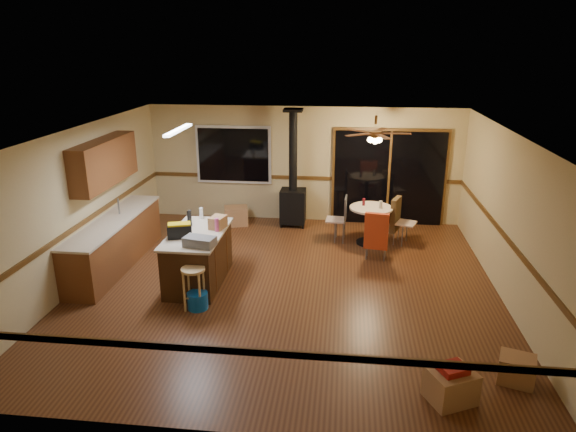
# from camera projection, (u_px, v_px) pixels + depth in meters

# --- Properties ---
(floor) EXTENTS (7.00, 7.00, 0.00)m
(floor) POSITION_uv_depth(u_px,v_px,m) (286.00, 286.00, 8.69)
(floor) COLOR #532D17
(floor) RESTS_ON ground
(ceiling) EXTENTS (7.00, 7.00, 0.00)m
(ceiling) POSITION_uv_depth(u_px,v_px,m) (286.00, 133.00, 7.86)
(ceiling) COLOR silver
(ceiling) RESTS_ON ground
(wall_back) EXTENTS (7.00, 0.00, 7.00)m
(wall_back) POSITION_uv_depth(u_px,v_px,m) (304.00, 165.00, 11.57)
(wall_back) COLOR tan
(wall_back) RESTS_ON ground
(wall_front) EXTENTS (7.00, 0.00, 7.00)m
(wall_front) POSITION_uv_depth(u_px,v_px,m) (244.00, 326.00, 4.98)
(wall_front) COLOR tan
(wall_front) RESTS_ON ground
(wall_left) EXTENTS (0.00, 7.00, 7.00)m
(wall_left) POSITION_uv_depth(u_px,v_px,m) (80.00, 206.00, 8.65)
(wall_left) COLOR tan
(wall_left) RESTS_ON ground
(wall_right) EXTENTS (0.00, 7.00, 7.00)m
(wall_right) POSITION_uv_depth(u_px,v_px,m) (511.00, 221.00, 7.90)
(wall_right) COLOR tan
(wall_right) RESTS_ON ground
(chair_rail) EXTENTS (7.00, 7.00, 0.08)m
(chair_rail) POSITION_uv_depth(u_px,v_px,m) (286.00, 231.00, 8.37)
(chair_rail) COLOR #543515
(chair_rail) RESTS_ON ground
(window) EXTENTS (1.72, 0.10, 1.32)m
(window) POSITION_uv_depth(u_px,v_px,m) (234.00, 155.00, 11.63)
(window) COLOR black
(window) RESTS_ON ground
(sliding_door) EXTENTS (2.52, 0.10, 2.10)m
(sliding_door) POSITION_uv_depth(u_px,v_px,m) (389.00, 178.00, 11.40)
(sliding_door) COLOR black
(sliding_door) RESTS_ON ground
(lower_cabinets) EXTENTS (0.60, 3.00, 0.86)m
(lower_cabinets) POSITION_uv_depth(u_px,v_px,m) (115.00, 244.00, 9.36)
(lower_cabinets) COLOR brown
(lower_cabinets) RESTS_ON ground
(countertop) EXTENTS (0.64, 3.04, 0.04)m
(countertop) POSITION_uv_depth(u_px,v_px,m) (113.00, 220.00, 9.22)
(countertop) COLOR beige
(countertop) RESTS_ON lower_cabinets
(upper_cabinets) EXTENTS (0.35, 2.00, 0.80)m
(upper_cabinets) POSITION_uv_depth(u_px,v_px,m) (104.00, 162.00, 9.09)
(upper_cabinets) COLOR brown
(upper_cabinets) RESTS_ON ground
(kitchen_island) EXTENTS (0.88, 1.68, 0.90)m
(kitchen_island) POSITION_uv_depth(u_px,v_px,m) (198.00, 257.00, 8.70)
(kitchen_island) COLOR #361E0D
(kitchen_island) RESTS_ON ground
(wood_stove) EXTENTS (0.55, 0.50, 2.52)m
(wood_stove) POSITION_uv_depth(u_px,v_px,m) (293.00, 194.00, 11.35)
(wood_stove) COLOR black
(wood_stove) RESTS_ON ground
(ceiling_fan) EXTENTS (0.24, 0.24, 0.55)m
(ceiling_fan) POSITION_uv_depth(u_px,v_px,m) (375.00, 136.00, 9.83)
(ceiling_fan) COLOR brown
(ceiling_fan) RESTS_ON ceiling
(fluorescent_strip) EXTENTS (0.10, 1.20, 0.04)m
(fluorescent_strip) POSITION_uv_depth(u_px,v_px,m) (178.00, 130.00, 8.34)
(fluorescent_strip) COLOR white
(fluorescent_strip) RESTS_ON ceiling
(toolbox_grey) EXTENTS (0.52, 0.36, 0.15)m
(toolbox_grey) POSITION_uv_depth(u_px,v_px,m) (200.00, 242.00, 7.97)
(toolbox_grey) COLOR slate
(toolbox_grey) RESTS_ON kitchen_island
(toolbox_black) EXTENTS (0.43, 0.31, 0.21)m
(toolbox_black) POSITION_uv_depth(u_px,v_px,m) (180.00, 231.00, 8.32)
(toolbox_black) COLOR black
(toolbox_black) RESTS_ON kitchen_island
(toolbox_yellow_lid) EXTENTS (0.40, 0.29, 0.03)m
(toolbox_yellow_lid) POSITION_uv_depth(u_px,v_px,m) (179.00, 224.00, 8.28)
(toolbox_yellow_lid) COLOR gold
(toolbox_yellow_lid) RESTS_ON toolbox_black
(box_on_island) EXTENTS (0.29, 0.35, 0.21)m
(box_on_island) POSITION_uv_depth(u_px,v_px,m) (218.00, 222.00, 8.75)
(box_on_island) COLOR #A07047
(box_on_island) RESTS_ON kitchen_island
(bottle_dark) EXTENTS (0.10, 0.10, 0.28)m
(bottle_dark) POSITION_uv_depth(u_px,v_px,m) (189.00, 218.00, 8.85)
(bottle_dark) COLOR black
(bottle_dark) RESTS_ON kitchen_island
(bottle_pink) EXTENTS (0.08, 0.08, 0.23)m
(bottle_pink) POSITION_uv_depth(u_px,v_px,m) (217.00, 225.00, 8.59)
(bottle_pink) COLOR #D84C8C
(bottle_pink) RESTS_ON kitchen_island
(bottle_white) EXTENTS (0.09, 0.09, 0.20)m
(bottle_white) POSITION_uv_depth(u_px,v_px,m) (201.00, 213.00, 9.22)
(bottle_white) COLOR white
(bottle_white) RESTS_ON kitchen_island
(bar_stool) EXTENTS (0.41, 0.41, 0.67)m
(bar_stool) POSITION_uv_depth(u_px,v_px,m) (194.00, 288.00, 7.86)
(bar_stool) COLOR tan
(bar_stool) RESTS_ON floor
(blue_bucket) EXTENTS (0.37, 0.37, 0.27)m
(blue_bucket) POSITION_uv_depth(u_px,v_px,m) (198.00, 301.00, 7.91)
(blue_bucket) COLOR blue
(blue_bucket) RESTS_ON floor
(dining_table) EXTENTS (0.87, 0.87, 0.78)m
(dining_table) POSITION_uv_depth(u_px,v_px,m) (371.00, 219.00, 10.37)
(dining_table) COLOR black
(dining_table) RESTS_ON ground
(glass_red) EXTENTS (0.06, 0.06, 0.15)m
(glass_red) POSITION_uv_depth(u_px,v_px,m) (364.00, 202.00, 10.37)
(glass_red) COLOR #590C14
(glass_red) RESTS_ON dining_table
(glass_cream) EXTENTS (0.08, 0.08, 0.15)m
(glass_cream) POSITION_uv_depth(u_px,v_px,m) (381.00, 205.00, 10.20)
(glass_cream) COLOR beige
(glass_cream) RESTS_ON dining_table
(chair_left) EXTENTS (0.43, 0.42, 0.51)m
(chair_left) POSITION_uv_depth(u_px,v_px,m) (341.00, 214.00, 10.50)
(chair_left) COLOR tan
(chair_left) RESTS_ON ground
(chair_near) EXTENTS (0.49, 0.52, 0.70)m
(chair_near) POSITION_uv_depth(u_px,v_px,m) (377.00, 231.00, 9.51)
(chair_near) COLOR tan
(chair_near) RESTS_ON ground
(chair_right) EXTENTS (0.58, 0.56, 0.70)m
(chair_right) POSITION_uv_depth(u_px,v_px,m) (397.00, 215.00, 10.40)
(chair_right) COLOR tan
(chair_right) RESTS_ON ground
(box_under_window) EXTENTS (0.60, 0.53, 0.41)m
(box_under_window) POSITION_uv_depth(u_px,v_px,m) (236.00, 216.00, 11.56)
(box_under_window) COLOR #A07047
(box_under_window) RESTS_ON floor
(box_corner_a) EXTENTS (0.64, 0.60, 0.38)m
(box_corner_a) POSITION_uv_depth(u_px,v_px,m) (451.00, 386.00, 5.86)
(box_corner_a) COLOR #A07047
(box_corner_a) RESTS_ON floor
(box_corner_b) EXTENTS (0.50, 0.46, 0.33)m
(box_corner_b) POSITION_uv_depth(u_px,v_px,m) (517.00, 369.00, 6.19)
(box_corner_b) COLOR #A07047
(box_corner_b) RESTS_ON floor
(box_small_red) EXTENTS (0.38, 0.36, 0.08)m
(box_small_red) POSITION_uv_depth(u_px,v_px,m) (453.00, 368.00, 5.78)
(box_small_red) COLOR maroon
(box_small_red) RESTS_ON box_corner_a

